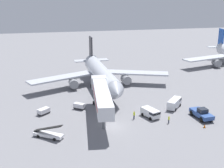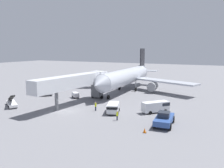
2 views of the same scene
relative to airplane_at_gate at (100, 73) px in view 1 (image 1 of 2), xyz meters
The scene contains 12 objects.
ground_plane 26.63m from the airplane_at_gate, 95.35° to the right, with size 300.00×300.00×0.00m, color slate.
airplane_at_gate is the anchor object (origin of this frame).
jet_bridge 20.80m from the airplane_at_gate, 99.85° to the right, with size 5.57×21.90×6.77m.
pushback_tug 31.50m from the airplane_at_gate, 56.23° to the right, with size 3.22×6.25×2.33m.
belt_loader_truck 32.22m from the airplane_at_gate, 118.29° to the right, with size 5.83×4.60×2.95m.
service_van_near_right 23.95m from the airplane_at_gate, 53.42° to the right, with size 5.00×5.31×2.15m.
service_van_far_center 24.41m from the airplane_at_gate, 73.70° to the right, with size 3.44×4.87×1.87m.
baggage_cart_far_left 23.14m from the airplane_at_gate, 134.21° to the right, with size 3.01×2.90×1.32m.
baggage_cart_rear_right 17.30m from the airplane_at_gate, 117.44° to the right, with size 2.82×2.59×1.39m.
ground_crew_worker_foreground 23.82m from the airplane_at_gate, 82.69° to the right, with size 0.44×0.44×1.84m.
ground_crew_worker_midground 28.84m from the airplane_at_gate, 70.70° to the right, with size 0.43×0.43×1.63m.
safety_cone_alpha 34.67m from the airplane_at_gate, 62.94° to the right, with size 0.49×0.49×0.75m.
Camera 1 is at (-12.40, -55.75, 26.64)m, focal length 49.27 mm.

